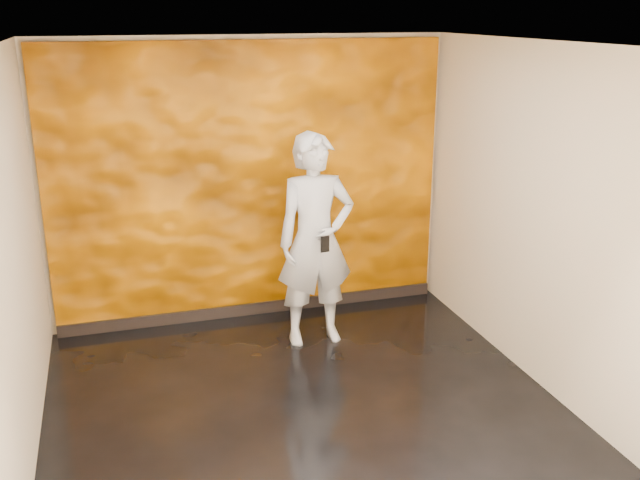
% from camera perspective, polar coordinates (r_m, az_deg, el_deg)
% --- Properties ---
extents(room, '(4.02, 4.02, 2.81)m').
position_cam_1_polar(room, '(5.24, -1.28, -0.08)').
color(room, black).
rests_on(room, ground).
extents(feature_wall, '(3.90, 0.06, 2.75)m').
position_cam_1_polar(feature_wall, '(7.09, -5.57, 4.50)').
color(feature_wall, '#FF8A00').
rests_on(feature_wall, ground).
extents(baseboard, '(3.90, 0.04, 0.12)m').
position_cam_1_polar(baseboard, '(7.47, -5.20, -5.47)').
color(baseboard, black).
rests_on(baseboard, ground).
extents(man, '(0.73, 0.48, 1.99)m').
position_cam_1_polar(man, '(6.55, -0.35, -0.03)').
color(man, '#A5AAB6').
rests_on(man, ground).
extents(phone, '(0.08, 0.03, 0.15)m').
position_cam_1_polar(phone, '(6.25, 0.41, -0.33)').
color(phone, black).
rests_on(phone, man).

